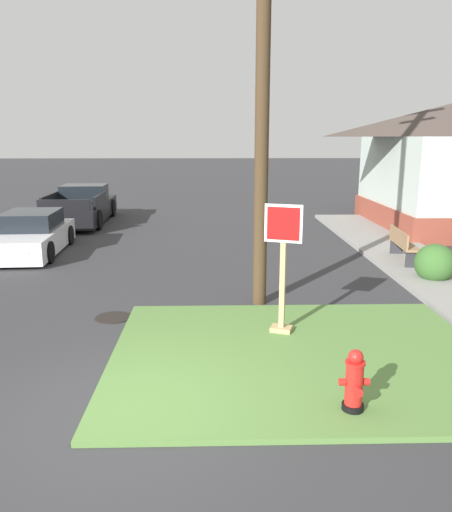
% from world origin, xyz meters
% --- Properties ---
extents(ground_plane, '(160.00, 160.00, 0.00)m').
position_xyz_m(ground_plane, '(0.00, 0.00, 0.00)').
color(ground_plane, '#333335').
extents(grass_corner_patch, '(5.97, 4.72, 0.08)m').
position_xyz_m(grass_corner_patch, '(2.43, 1.66, 0.04)').
color(grass_corner_patch, '#567F3D').
rests_on(grass_corner_patch, ground).
extents(sidewalk_strip, '(2.20, 19.21, 0.12)m').
position_xyz_m(sidewalk_strip, '(6.62, 6.46, 0.06)').
color(sidewalk_strip, gray).
rests_on(sidewalk_strip, ground).
extents(fire_hydrant, '(0.38, 0.34, 0.81)m').
position_xyz_m(fire_hydrant, '(2.82, -0.09, 0.46)').
color(fire_hydrant, black).
rests_on(fire_hydrant, grass_corner_patch).
extents(stop_sign, '(0.62, 0.39, 2.26)m').
position_xyz_m(stop_sign, '(2.26, 2.59, 1.15)').
color(stop_sign, tan).
rests_on(stop_sign, grass_corner_patch).
extents(manhole_cover, '(0.70, 0.70, 0.02)m').
position_xyz_m(manhole_cover, '(-0.89, 3.56, 0.01)').
color(manhole_cover, black).
rests_on(manhole_cover, ground).
extents(parked_sedan_white, '(2.04, 4.21, 1.25)m').
position_xyz_m(parked_sedan_white, '(-4.42, 9.32, 0.54)').
color(parked_sedan_white, silver).
rests_on(parked_sedan_white, ground).
extents(pickup_truck_black, '(2.31, 5.64, 1.48)m').
position_xyz_m(pickup_truck_black, '(-4.32, 14.98, 0.62)').
color(pickup_truck_black, black).
rests_on(pickup_truck_black, ground).
extents(street_bench, '(0.57, 1.81, 0.85)m').
position_xyz_m(street_bench, '(6.26, 7.66, 0.59)').
color(street_bench, '#93704C').
rests_on(street_bench, sidewalk_strip).
extents(utility_pole, '(1.56, 0.28, 10.50)m').
position_xyz_m(utility_pole, '(2.04, 4.38, 5.46)').
color(utility_pole, '#42301E').
rests_on(utility_pole, ground).
extents(shrub_by_curb, '(0.97, 0.97, 0.94)m').
position_xyz_m(shrub_by_curb, '(6.41, 5.87, 0.47)').
color(shrub_by_curb, '#345E27').
rests_on(shrub_by_curb, ground).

